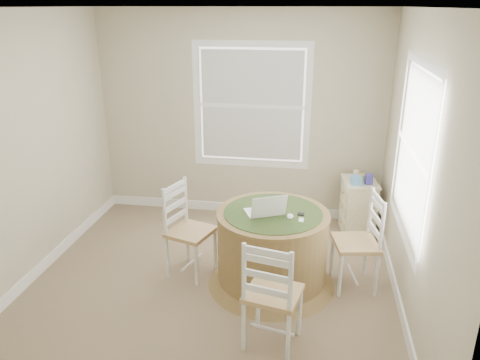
# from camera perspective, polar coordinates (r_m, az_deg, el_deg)

# --- Properties ---
(room) EXTENTS (3.64, 3.64, 2.64)m
(room) POSITION_cam_1_polar(r_m,az_deg,el_deg) (4.33, -1.37, 2.80)
(room) COLOR #917C5C
(room) RESTS_ON ground
(round_table) EXTENTS (1.26, 1.26, 0.78)m
(round_table) POSITION_cam_1_polar(r_m,az_deg,el_deg) (4.61, 3.93, -7.97)
(round_table) COLOR olive
(round_table) RESTS_ON ground
(chair_left) EXTENTS (0.51, 0.52, 0.95)m
(chair_left) POSITION_cam_1_polar(r_m,az_deg,el_deg) (4.77, -6.02, -6.26)
(chair_left) COLOR white
(chair_left) RESTS_ON ground
(chair_near) EXTENTS (0.50, 0.48, 0.95)m
(chair_near) POSITION_cam_1_polar(r_m,az_deg,el_deg) (3.83, 4.06, -13.57)
(chair_near) COLOR white
(chair_near) RESTS_ON ground
(chair_right) EXTENTS (0.47, 0.49, 0.95)m
(chair_right) POSITION_cam_1_polar(r_m,az_deg,el_deg) (4.67, 13.92, -7.43)
(chair_right) COLOR white
(chair_right) RESTS_ON ground
(laptop) EXTENTS (0.43, 0.41, 0.24)m
(laptop) POSITION_cam_1_polar(r_m,az_deg,el_deg) (4.41, 3.08, -3.76)
(laptop) COLOR white
(laptop) RESTS_ON round_table
(mouse) EXTENTS (0.07, 0.10, 0.03)m
(mouse) POSITION_cam_1_polar(r_m,az_deg,el_deg) (4.37, 6.12, -4.42)
(mouse) COLOR white
(mouse) RESTS_ON round_table
(phone) EXTENTS (0.05, 0.09, 0.02)m
(phone) POSITION_cam_1_polar(r_m,az_deg,el_deg) (4.32, 7.48, -4.90)
(phone) COLOR #B7BABF
(phone) RESTS_ON round_table
(keys) EXTENTS (0.06, 0.05, 0.02)m
(keys) POSITION_cam_1_polar(r_m,az_deg,el_deg) (4.42, 7.41, -4.20)
(keys) COLOR black
(keys) RESTS_ON round_table
(corner_chest) EXTENTS (0.44, 0.55, 0.67)m
(corner_chest) POSITION_cam_1_polar(r_m,az_deg,el_deg) (5.81, 14.15, -3.19)
(corner_chest) COLOR #F9EEBB
(corner_chest) RESTS_ON ground
(tissue_box) EXTENTS (0.13, 0.13, 0.10)m
(tissue_box) POSITION_cam_1_polar(r_m,az_deg,el_deg) (5.57, 14.05, 0.04)
(tissue_box) COLOR #5996CD
(tissue_box) RESTS_ON corner_chest
(box_yellow) EXTENTS (0.16, 0.12, 0.06)m
(box_yellow) POSITION_cam_1_polar(r_m,az_deg,el_deg) (5.72, 14.61, 0.32)
(box_yellow) COLOR gold
(box_yellow) RESTS_ON corner_chest
(box_blue) EXTENTS (0.09, 0.09, 0.12)m
(box_blue) POSITION_cam_1_polar(r_m,az_deg,el_deg) (5.61, 15.32, 0.15)
(box_blue) COLOR #3935A0
(box_blue) RESTS_ON corner_chest
(cup_cream) EXTENTS (0.07, 0.07, 0.09)m
(cup_cream) POSITION_cam_1_polar(r_m,az_deg,el_deg) (5.76, 14.03, 0.66)
(cup_cream) COLOR beige
(cup_cream) RESTS_ON corner_chest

